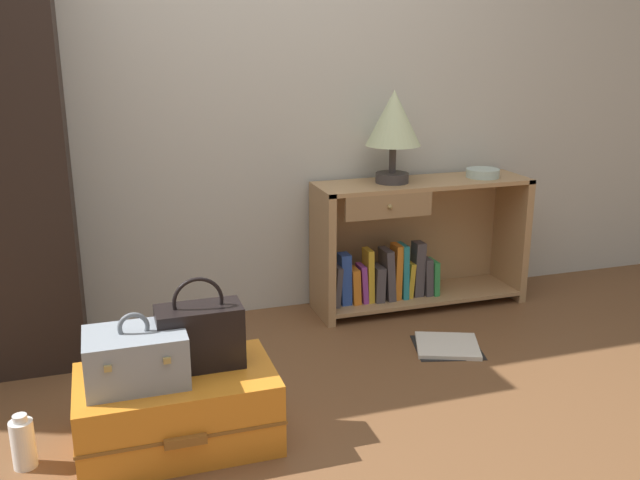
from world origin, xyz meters
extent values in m
plane|color=brown|center=(0.00, 0.00, 0.00)|extent=(9.00, 9.00, 0.00)
cube|color=beige|center=(0.00, 1.50, 1.30)|extent=(6.40, 0.10, 2.60)
cube|color=tan|center=(0.37, 1.26, 0.34)|extent=(0.04, 0.33, 0.69)
cube|color=tan|center=(1.47, 1.26, 0.34)|extent=(0.04, 0.33, 0.69)
cube|color=tan|center=(0.92, 1.26, 0.67)|extent=(1.14, 0.33, 0.02)
cube|color=tan|center=(0.92, 1.26, 0.06)|extent=(1.06, 0.33, 0.02)
cube|color=tan|center=(0.92, 1.41, 0.34)|extent=(1.06, 0.01, 0.67)
cube|color=#9D7950|center=(0.66, 1.11, 0.60)|extent=(0.46, 0.02, 0.12)
sphere|color=#9E844C|center=(0.66, 1.09, 0.60)|extent=(0.02, 0.02, 0.02)
cube|color=#4C474C|center=(0.43, 1.23, 0.17)|extent=(0.05, 0.12, 0.21)
cube|color=#2D51B2|center=(0.48, 1.23, 0.20)|extent=(0.06, 0.08, 0.27)
cube|color=orange|center=(0.53, 1.23, 0.16)|extent=(0.05, 0.10, 0.19)
cube|color=purple|center=(0.58, 1.23, 0.17)|extent=(0.04, 0.10, 0.20)
cube|color=gold|center=(0.61, 1.23, 0.21)|extent=(0.04, 0.10, 0.29)
cube|color=#4C474C|center=(0.66, 1.23, 0.16)|extent=(0.05, 0.12, 0.19)
cube|color=#4C474C|center=(0.72, 1.23, 0.20)|extent=(0.06, 0.13, 0.28)
cube|color=orange|center=(0.77, 1.23, 0.21)|extent=(0.04, 0.10, 0.30)
cube|color=teal|center=(0.81, 1.23, 0.21)|extent=(0.04, 0.11, 0.29)
cube|color=gold|center=(0.85, 1.23, 0.16)|extent=(0.04, 0.09, 0.19)
cube|color=#4C474C|center=(0.90, 1.23, 0.21)|extent=(0.06, 0.08, 0.30)
cube|color=#4C474C|center=(0.95, 1.23, 0.17)|extent=(0.05, 0.11, 0.21)
cube|color=green|center=(0.99, 1.23, 0.16)|extent=(0.04, 0.12, 0.19)
cylinder|color=#3D3838|center=(0.75, 1.27, 0.71)|extent=(0.17, 0.17, 0.05)
cylinder|color=#3D3838|center=(0.75, 1.27, 0.81)|extent=(0.04, 0.04, 0.14)
cone|color=beige|center=(0.75, 1.27, 1.02)|extent=(0.28, 0.28, 0.28)
cylinder|color=silver|center=(1.26, 1.25, 0.71)|extent=(0.18, 0.18, 0.04)
cube|color=orange|center=(-0.49, 0.29, 0.14)|extent=(0.69, 0.41, 0.27)
cube|color=brown|center=(-0.49, 0.29, 0.14)|extent=(0.70, 0.42, 0.01)
cube|color=brown|center=(-0.49, 0.07, 0.14)|extent=(0.14, 0.02, 0.03)
cube|color=#8E99A3|center=(-0.62, 0.27, 0.37)|extent=(0.34, 0.24, 0.19)
torus|color=slate|center=(-0.62, 0.27, 0.48)|extent=(0.11, 0.02, 0.11)
cube|color=tan|center=(-0.71, 0.15, 0.40)|extent=(0.02, 0.01, 0.02)
cube|color=tan|center=(-0.52, 0.15, 0.40)|extent=(0.02, 0.01, 0.02)
cube|color=black|center=(-0.39, 0.33, 0.39)|extent=(0.30, 0.15, 0.23)
torus|color=black|center=(-0.39, 0.33, 0.52)|extent=(0.18, 0.01, 0.18)
cylinder|color=white|center=(-1.01, 0.31, 0.09)|extent=(0.08, 0.08, 0.17)
cylinder|color=silver|center=(-1.01, 0.31, 0.18)|extent=(0.05, 0.05, 0.02)
cube|color=white|center=(0.81, 0.71, 0.01)|extent=(0.37, 0.36, 0.02)
cube|color=black|center=(0.81, 0.71, 0.00)|extent=(0.37, 0.35, 0.01)
camera|label=1|loc=(-0.69, -1.97, 1.41)|focal=39.21mm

